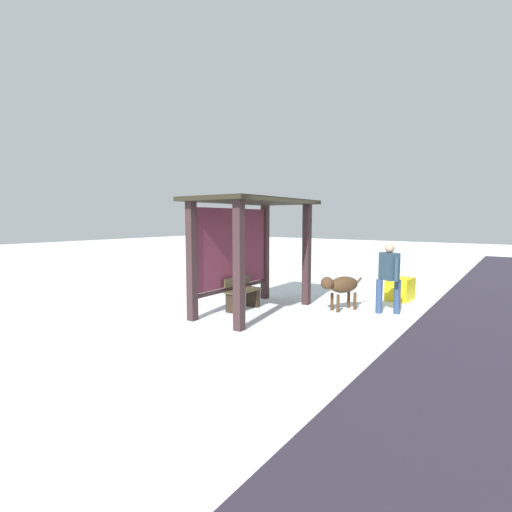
{
  "coord_description": "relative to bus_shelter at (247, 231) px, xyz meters",
  "views": [
    {
      "loc": [
        -6.75,
        -4.86,
        2.07
      ],
      "look_at": [
        -0.23,
        -0.21,
        1.29
      ],
      "focal_mm": 26.41,
      "sensor_mm": 36.0,
      "label": 1
    }
  ],
  "objects": [
    {
      "name": "person_walking",
      "position": [
        1.58,
        -2.7,
        -0.92
      ],
      "size": [
        0.45,
        0.54,
        1.55
      ],
      "color": "#2D4557",
      "rests_on": "ground"
    },
    {
      "name": "grit_bin",
      "position": [
        3.2,
        -2.54,
        -1.53
      ],
      "size": [
        0.74,
        0.62,
        0.57
      ],
      "primitive_type": "cube",
      "rotation": [
        0.0,
        0.0,
        -0.08
      ],
      "color": "yellow",
      "rests_on": "ground"
    },
    {
      "name": "dog",
      "position": [
        1.24,
        -1.74,
        -1.24
      ],
      "size": [
        1.07,
        0.68,
        0.8
      ],
      "color": "#4B331E",
      "rests_on": "ground"
    },
    {
      "name": "bench_left_inside",
      "position": [
        0.0,
        0.13,
        -1.49
      ],
      "size": [
        0.95,
        0.39,
        0.75
      ],
      "color": "#463C27",
      "rests_on": "ground"
    },
    {
      "name": "bus_shelter",
      "position": [
        0.0,
        0.0,
        0.0
      ],
      "size": [
        3.14,
        1.7,
        2.52
      ],
      "color": "#372425",
      "rests_on": "ground"
    },
    {
      "name": "ground_plane",
      "position": [
        0.0,
        -0.2,
        -1.82
      ],
      "size": [
        60.0,
        60.0,
        0.0
      ],
      "primitive_type": "plane",
      "color": "white"
    }
  ]
}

